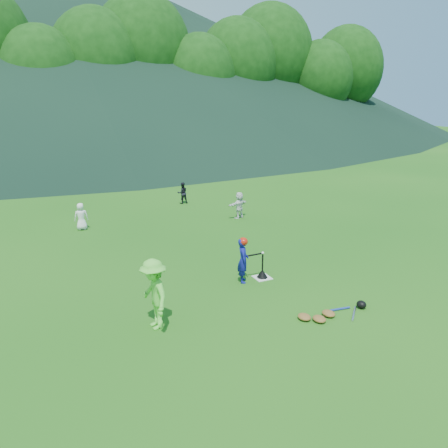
# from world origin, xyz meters

# --- Properties ---
(ground) EXTENTS (120.00, 120.00, 0.00)m
(ground) POSITION_xyz_m (0.00, 0.00, 0.00)
(ground) COLOR #1A5613
(ground) RESTS_ON ground
(home_plate) EXTENTS (0.45, 0.45, 0.02)m
(home_plate) POSITION_xyz_m (0.00, 0.00, 0.01)
(home_plate) COLOR silver
(home_plate) RESTS_ON ground
(baseball) EXTENTS (0.08, 0.08, 0.08)m
(baseball) POSITION_xyz_m (0.00, 0.00, 0.74)
(baseball) COLOR white
(baseball) RESTS_ON batting_tee
(batter_child) EXTENTS (0.44, 0.53, 1.23)m
(batter_child) POSITION_xyz_m (-0.60, 0.01, 0.61)
(batter_child) COLOR navy
(batter_child) RESTS_ON ground
(adult_coach) EXTENTS (0.65, 1.05, 1.57)m
(adult_coach) POSITION_xyz_m (-3.46, -1.35, 0.78)
(adult_coach) COLOR #63DB40
(adult_coach) RESTS_ON ground
(fielder_a) EXTENTS (0.53, 0.37, 1.03)m
(fielder_a) POSITION_xyz_m (-3.88, 6.89, 0.51)
(fielder_a) COLOR white
(fielder_a) RESTS_ON ground
(fielder_b) EXTENTS (0.51, 0.40, 1.01)m
(fielder_b) POSITION_xyz_m (1.01, 9.25, 0.50)
(fielder_b) COLOR black
(fielder_b) RESTS_ON ground
(fielder_d) EXTENTS (1.06, 0.65, 1.09)m
(fielder_d) POSITION_xyz_m (2.25, 5.83, 0.55)
(fielder_d) COLOR white
(fielder_d) RESTS_ON ground
(batting_tee) EXTENTS (0.30, 0.30, 0.68)m
(batting_tee) POSITION_xyz_m (0.00, 0.00, 0.13)
(batting_tee) COLOR black
(batting_tee) RESTS_ON home_plate
(batter_gear) EXTENTS (0.73, 0.26, 0.59)m
(batter_gear) POSITION_xyz_m (-0.57, 0.02, 1.11)
(batter_gear) COLOR red
(batter_gear) RESTS_ON ground
(equipment_pile) EXTENTS (1.80, 0.76, 0.19)m
(equipment_pile) POSITION_xyz_m (0.29, -2.56, 0.07)
(equipment_pile) COLOR olive
(equipment_pile) RESTS_ON ground
(outfield_fence) EXTENTS (70.07, 0.08, 1.33)m
(outfield_fence) POSITION_xyz_m (0.00, 28.00, 0.70)
(outfield_fence) COLOR gray
(outfield_fence) RESTS_ON ground
(tree_line) EXTENTS (70.04, 11.40, 14.82)m
(tree_line) POSITION_xyz_m (0.20, 33.83, 8.21)
(tree_line) COLOR #382314
(tree_line) RESTS_ON ground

